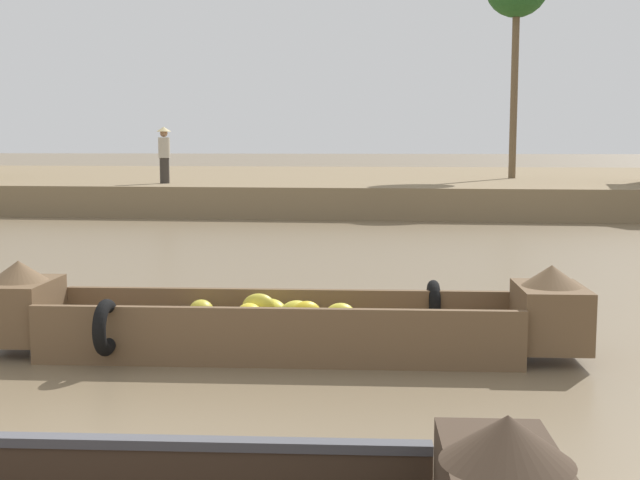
# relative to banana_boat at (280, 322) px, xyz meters

# --- Properties ---
(ground_plane) EXTENTS (300.00, 300.00, 0.00)m
(ground_plane) POSITION_rel_banana_boat_xyz_m (-0.93, 6.27, -0.31)
(ground_plane) COLOR #726047
(riverbank_strip) EXTENTS (160.00, 20.00, 0.86)m
(riverbank_strip) POSITION_rel_banana_boat_xyz_m (-0.93, 23.87, 0.12)
(riverbank_strip) COLOR #7F6B4C
(riverbank_strip) RESTS_ON ground
(banana_boat) EXTENTS (5.82, 1.91, 0.90)m
(banana_boat) POSITION_rel_banana_boat_xyz_m (0.00, 0.00, 0.00)
(banana_boat) COLOR brown
(banana_boat) RESTS_ON ground
(vendor_person) EXTENTS (0.44, 0.44, 1.66)m
(vendor_person) POSITION_rel_banana_boat_xyz_m (-6.10, 15.80, 1.48)
(vendor_person) COLOR #332D28
(vendor_person) RESTS_ON riverbank_strip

